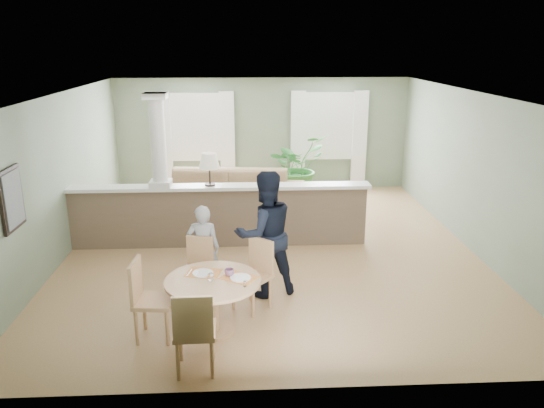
{
  "coord_description": "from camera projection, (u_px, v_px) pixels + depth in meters",
  "views": [
    {
      "loc": [
        -0.44,
        -8.75,
        3.5
      ],
      "look_at": [
        -0.03,
        -1.0,
        1.12
      ],
      "focal_mm": 35.0,
      "sensor_mm": 36.0,
      "label": 1
    }
  ],
  "objects": [
    {
      "name": "child_person",
      "position": [
        203.0,
        249.0,
        7.61
      ],
      "size": [
        0.48,
        0.32,
        1.31
      ],
      "primitive_type": "imported",
      "rotation": [
        0.0,
        0.0,
        3.12
      ],
      "color": "#95959A",
      "rests_on": "ground"
    },
    {
      "name": "houseplant",
      "position": [
        297.0,
        166.0,
        12.28
      ],
      "size": [
        1.77,
        1.75,
        1.48
      ],
      "primitive_type": "imported",
      "rotation": [
        0.0,
        0.0,
        0.73
      ],
      "color": "#2C6B2B",
      "rests_on": "ground"
    },
    {
      "name": "chair_far_man",
      "position": [
        255.0,
        271.0,
        7.16
      ],
      "size": [
        0.62,
        0.62,
        0.97
      ],
      "rotation": [
        0.0,
        0.0,
        -0.74
      ],
      "color": "tan",
      "rests_on": "ground"
    },
    {
      "name": "chair_far_boy",
      "position": [
        198.0,
        266.0,
        7.44
      ],
      "size": [
        0.47,
        0.47,
        0.89
      ],
      "rotation": [
        0.0,
        0.0,
        -0.2
      ],
      "color": "tan",
      "rests_on": "ground"
    },
    {
      "name": "ground",
      "position": [
        271.0,
        248.0,
        9.4
      ],
      "size": [
        8.0,
        8.0,
        0.0
      ],
      "primitive_type": "plane",
      "color": "tan",
      "rests_on": "ground"
    },
    {
      "name": "sofa",
      "position": [
        227.0,
        195.0,
        10.96
      ],
      "size": [
        3.32,
        1.57,
        0.94
      ],
      "primitive_type": "imported",
      "rotation": [
        0.0,
        0.0,
        -0.1
      ],
      "color": "#937C50",
      "rests_on": "ground"
    },
    {
      "name": "man_person",
      "position": [
        265.0,
        234.0,
        7.46
      ],
      "size": [
        1.06,
        0.94,
        1.82
      ],
      "primitive_type": "imported",
      "rotation": [
        0.0,
        0.0,
        3.47
      ],
      "color": "black",
      "rests_on": "ground"
    },
    {
      "name": "dining_table",
      "position": [
        214.0,
        290.0,
        6.52
      ],
      "size": [
        1.18,
        1.18,
        0.81
      ],
      "rotation": [
        0.0,
        0.0,
        -0.23
      ],
      "color": "tan",
      "rests_on": "ground"
    },
    {
      "name": "chair_side",
      "position": [
        147.0,
        296.0,
        6.4
      ],
      "size": [
        0.49,
        0.49,
        1.01
      ],
      "rotation": [
        0.0,
        0.0,
        1.49
      ],
      "color": "tan",
      "rests_on": "ground"
    },
    {
      "name": "room_shell",
      "position": [
        267.0,
        141.0,
        9.47
      ],
      "size": [
        7.02,
        8.02,
        2.71
      ],
      "color": "gray",
      "rests_on": "ground"
    },
    {
      "name": "chair_near",
      "position": [
        194.0,
        329.0,
        5.68
      ],
      "size": [
        0.46,
        0.46,
        1.0
      ],
      "rotation": [
        0.0,
        0.0,
        3.17
      ],
      "color": "tan",
      "rests_on": "ground"
    },
    {
      "name": "pony_wall",
      "position": [
        214.0,
        207.0,
        9.33
      ],
      "size": [
        5.32,
        0.38,
        2.7
      ],
      "color": "brown",
      "rests_on": "ground"
    }
  ]
}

